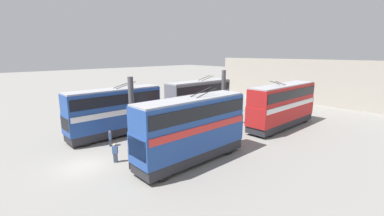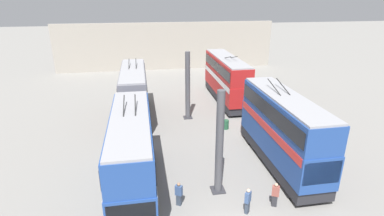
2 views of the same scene
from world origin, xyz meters
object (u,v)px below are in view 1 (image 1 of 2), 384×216
Objects in this scene: bus_left_near at (192,126)px; bus_right_mid at (199,96)px; bus_left_far at (283,103)px; person_aisle_foreground at (115,152)px; oil_drum at (225,133)px; person_by_right_row at (110,138)px; person_by_left_row at (130,158)px; bus_right_near at (115,109)px.

bus_right_mid is at bearing 43.55° from bus_left_near.
person_aisle_foreground is (-19.37, 4.15, -2.07)m from bus_left_far.
bus_left_near is 15.33m from bus_right_mid.
person_by_right_row is at bearing 150.38° from oil_drum.
person_by_left_row is at bearing -152.06° from bus_right_mid.
bus_left_near reaches higher than person_aisle_foreground.
bus_right_mid is at bearing 108.59° from bus_left_far.
bus_right_near is 7.49m from person_aisle_foreground.
bus_left_near is 6.54× the size of person_by_right_row.
person_aisle_foreground is (-15.82, -6.41, -2.00)m from bus_right_mid.
person_by_left_row is (-15.52, -8.23, -2.03)m from bus_right_mid.
bus_left_near is 8.91m from person_by_right_row.
bus_left_far is 19.79m from person_by_right_row.
bus_right_near reaches higher than person_by_right_row.
bus_right_near reaches higher than bus_right_mid.
bus_left_far reaches higher than bus_right_near.
person_aisle_foreground is at bearing 170.32° from oil_drum.
bus_left_far is at bearing -71.41° from bus_right_mid.
bus_right_mid reaches higher than person_aisle_foreground.
bus_left_near is 5.46m from person_by_left_row.
bus_left_near is 10.66m from bus_right_near.
bus_right_near is 6.51× the size of person_by_right_row.
bus_left_far is 7.33× the size of person_by_right_row.
person_by_right_row is at bearing 105.96° from person_by_left_row.
person_by_right_row is at bearing -169.74° from bus_right_mid.
oil_drum is at bearing -45.59° from bus_right_near.
person_by_right_row reaches higher than oil_drum.
bus_right_near is (-1.43, 10.56, -0.15)m from bus_left_near.
bus_right_near is 8.99m from person_by_left_row.
bus_left_near is 6.20× the size of person_aisle_foreground.
person_by_left_row is at bearing 152.14° from bus_left_near.
oil_drum is (8.20, -8.37, -2.48)m from bus_right_near.
person_aisle_foreground is (-3.29, -6.41, -2.04)m from bus_right_near.
oil_drum is at bearing -179.24° from person_by_right_row.
person_by_left_row is (-19.07, 2.33, -2.10)m from bus_left_far.
bus_left_near reaches higher than bus_right_near.
person_by_left_row is 5.71m from person_by_right_row.
person_aisle_foreground reaches higher than person_by_left_row.
bus_right_near is 11.98m from oil_drum.
oil_drum is at bearing -117.36° from bus_right_mid.
bus_right_mid is 17.68m from person_by_left_row.
bus_left_near is at bearing -1.20° from person_by_left_row.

